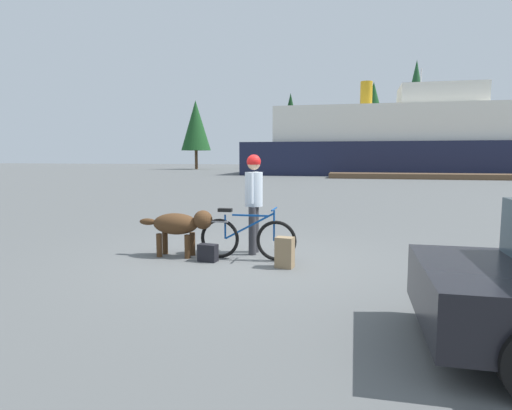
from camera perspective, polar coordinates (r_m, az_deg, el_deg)
ground_plane at (r=7.58m, az=-1.93°, el=-7.11°), size 160.00×160.00×0.00m
bicycle at (r=7.50m, az=-1.21°, el=-4.30°), size 1.69×0.44×0.90m
person_cyclist at (r=7.86m, az=-0.29°, el=1.49°), size 0.32×0.53×1.80m
dog at (r=7.81m, az=-9.91°, el=-2.56°), size 1.37×0.44×0.84m
backpack at (r=6.99m, az=3.77°, el=-6.21°), size 0.31×0.24×0.49m
handbag_pannier at (r=7.45m, az=-6.31°, el=-6.23°), size 0.34×0.22×0.29m
dock_pier at (r=36.43m, az=22.44°, el=3.50°), size 16.20×2.67×0.40m
ferry_boat at (r=42.81m, az=18.96°, el=7.77°), size 29.15×8.57×8.60m
sailboat_moored at (r=44.58m, az=20.34°, el=4.46°), size 6.62×1.85×9.87m
pine_tree_far_left at (r=58.22m, az=-7.88°, el=10.25°), size 3.85×3.85×8.91m
pine_tree_center at (r=55.17m, az=15.05°, el=11.21°), size 4.35×4.35×10.52m
pine_tree_far_right at (r=57.54m, az=20.11°, el=12.53°), size 3.86×3.86×13.24m
pine_tree_mid_back at (r=61.86m, az=4.52°, el=10.73°), size 3.59×3.59×10.40m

